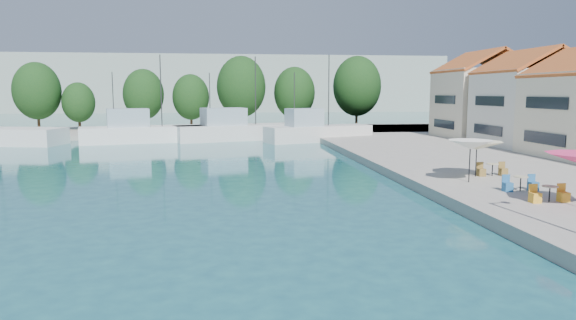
{
  "coord_description": "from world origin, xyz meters",
  "views": [
    {
      "loc": [
        -4.81,
        -3.37,
        5.6
      ],
      "look_at": [
        -1.03,
        26.0,
        1.69
      ],
      "focal_mm": 32.0,
      "sensor_mm": 36.0,
      "label": 1
    }
  ],
  "objects": [
    {
      "name": "building_06",
      "position": [
        24.0,
        51.0,
        5.5
      ],
      "size": [
        9.0,
        8.8,
        10.2
      ],
      "color": "beige",
      "rests_on": "quay_right"
    },
    {
      "name": "tree_05",
      "position": [
        -9.08,
        69.63,
        4.93
      ],
      "size": [
        5.08,
        5.08,
        7.52
      ],
      "color": "#3F2B19",
      "rests_on": "quay_far"
    },
    {
      "name": "building_05",
      "position": [
        24.0,
        42.0,
        5.26
      ],
      "size": [
        8.4,
        8.8,
        9.7
      ],
      "color": "silver",
      "rests_on": "quay_right"
    },
    {
      "name": "trawler_04",
      "position": [
        5.86,
        54.26,
        1.07
      ],
      "size": [
        12.95,
        7.07,
        10.2
      ],
      "rotation": [
        0.0,
        0.0,
        0.32
      ],
      "color": "silver",
      "rests_on": "ground"
    },
    {
      "name": "quay_far",
      "position": [
        -8.0,
        67.0,
        0.3
      ],
      "size": [
        90.0,
        16.0,
        0.6
      ],
      "primitive_type": "cube",
      "color": "gray",
      "rests_on": "ground"
    },
    {
      "name": "tree_02",
      "position": [
        -29.02,
        68.54,
        5.78
      ],
      "size": [
        6.06,
        6.06,
        8.97
      ],
      "color": "#3F2B19",
      "rests_on": "quay_far"
    },
    {
      "name": "trawler_03",
      "position": [
        -2.74,
        57.5,
        1.07
      ],
      "size": [
        16.51,
        8.68,
        10.2
      ],
      "rotation": [
        0.0,
        0.0,
        0.3
      ],
      "color": "silver",
      "rests_on": "ground"
    },
    {
      "name": "tree_07",
      "position": [
        5.32,
        68.43,
        5.53
      ],
      "size": [
        5.77,
        5.77,
        8.55
      ],
      "color": "#3F2B19",
      "rests_on": "quay_far"
    },
    {
      "name": "tree_03",
      "position": [
        -23.89,
        68.8,
        4.25
      ],
      "size": [
        4.28,
        4.28,
        6.34
      ],
      "color": "#3F2B19",
      "rests_on": "quay_far"
    },
    {
      "name": "umbrella_white",
      "position": [
        8.86,
        23.43,
        2.72
      ],
      "size": [
        2.51,
        2.51,
        2.37
      ],
      "color": "black",
      "rests_on": "quay_right"
    },
    {
      "name": "cafe_table_03",
      "position": [
        11.28,
        25.3,
        0.89
      ],
      "size": [
        1.82,
        0.7,
        0.76
      ],
      "color": "black",
      "rests_on": "quay_right"
    },
    {
      "name": "tree_04",
      "position": [
        -15.48,
        69.62,
        5.33
      ],
      "size": [
        5.54,
        5.54,
        8.2
      ],
      "color": "#3F2B19",
      "rests_on": "quay_far"
    },
    {
      "name": "hill_west",
      "position": [
        -30.0,
        160.0,
        8.0
      ],
      "size": [
        180.0,
        40.0,
        16.0
      ],
      "primitive_type": "cube",
      "color": "#94A196",
      "rests_on": "ground"
    },
    {
      "name": "trawler_02",
      "position": [
        -13.41,
        55.9,
        1.07
      ],
      "size": [
        15.23,
        7.12,
        10.2
      ],
      "rotation": [
        0.0,
        0.0,
        0.23
      ],
      "color": "white",
      "rests_on": "ground"
    },
    {
      "name": "hill_east",
      "position": [
        40.0,
        180.0,
        6.0
      ],
      "size": [
        140.0,
        40.0,
        12.0
      ],
      "primitive_type": "cube",
      "color": "#94A196",
      "rests_on": "ground"
    },
    {
      "name": "umbrella_cream",
      "position": [
        10.18,
        25.24,
        2.47
      ],
      "size": [
        3.05,
        3.05,
        2.12
      ],
      "color": "black",
      "rests_on": "quay_right"
    },
    {
      "name": "tree_06",
      "position": [
        -2.11,
        68.2,
        6.35
      ],
      "size": [
        6.73,
        6.73,
        9.97
      ],
      "color": "#3F2B19",
      "rests_on": "quay_far"
    },
    {
      "name": "cafe_table_02",
      "position": [
        10.23,
        20.63,
        0.89
      ],
      "size": [
        1.82,
        0.7,
        0.76
      ],
      "color": "black",
      "rests_on": "quay_right"
    },
    {
      "name": "tree_08",
      "position": [
        14.48,
        69.05,
        6.47
      ],
      "size": [
        6.87,
        6.87,
        10.17
      ],
      "color": "#3F2B19",
      "rests_on": "quay_far"
    },
    {
      "name": "cafe_table_01",
      "position": [
        10.0,
        17.95,
        0.89
      ],
      "size": [
        1.82,
        0.7,
        0.76
      ],
      "color": "black",
      "rests_on": "quay_right"
    }
  ]
}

